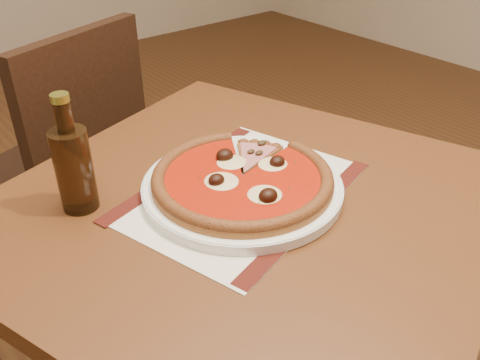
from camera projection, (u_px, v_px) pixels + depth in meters
name	position (u px, v px, depth m)	size (l,w,h in m)	color
table	(247.00, 245.00, 0.93)	(1.01, 1.01, 0.75)	brown
chair_far	(70.00, 157.00, 1.48)	(0.54, 0.54, 0.89)	black
placemat	(242.00, 192.00, 0.89)	(0.41, 0.29, 0.00)	silver
plate	(242.00, 187.00, 0.89)	(0.35, 0.35, 0.02)	white
pizza	(242.00, 177.00, 0.88)	(0.31, 0.31, 0.04)	#956024
ham_slice	(251.00, 153.00, 0.95)	(0.12, 0.11, 0.02)	#956024
bottle	(74.00, 166.00, 0.81)	(0.06, 0.06, 0.20)	#351E0D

